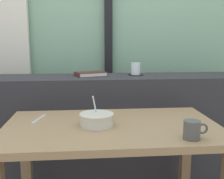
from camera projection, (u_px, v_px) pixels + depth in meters
The scene contains 10 objects.
outdoor_backdrop at pixel (94, 12), 2.55m from camera, with size 4.80×0.08×2.80m, color #84B293.
window_divider_post at pixel (108, 23), 2.51m from camera, with size 0.07×0.05×2.60m, color black.
dark_console_ledge at pixel (97, 134), 2.12m from camera, with size 2.80×0.39×0.89m, color #2D2D33.
breakfast_table at pixel (112, 146), 1.47m from camera, with size 1.12×0.66×0.72m.
coaster_square at pixel (136, 75), 2.11m from camera, with size 0.10×0.10×0.01m, color black.
juice_glass at pixel (136, 69), 2.10m from camera, with size 0.07×0.07×0.09m.
closed_book at pixel (90, 74), 2.06m from camera, with size 0.25×0.20×0.03m.
soup_bowl at pixel (97, 119), 1.43m from camera, with size 0.18×0.18×0.16m.
fork_utensil at pixel (39, 119), 1.54m from camera, with size 0.02×0.17×0.01m, color silver.
ceramic_mug at pixel (192, 130), 1.23m from camera, with size 0.11×0.08×0.08m.
Camera 1 is at (-0.08, -1.48, 1.16)m, focal length 44.43 mm.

